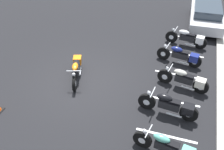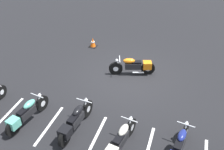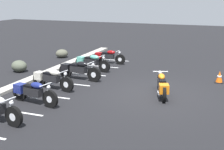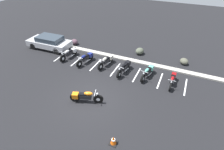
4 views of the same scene
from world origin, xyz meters
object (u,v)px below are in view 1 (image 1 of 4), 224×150
at_px(parked_bike_0, 188,38).
at_px(car_silver, 206,14).
at_px(parked_bike_2, 185,80).
at_px(motorcycle_orange_featured, 76,69).
at_px(parked_bike_4, 168,147).
at_px(parked_bike_1, 181,56).
at_px(parked_bike_3, 171,105).

xyz_separation_m(parked_bike_0, car_silver, (-2.90, 0.78, 0.23)).
xyz_separation_m(parked_bike_0, parked_bike_2, (3.66, 0.19, -0.00)).
height_order(motorcycle_orange_featured, parked_bike_4, motorcycle_orange_featured).
bearing_deg(parked_bike_0, parked_bike_1, 92.94).
bearing_deg(motorcycle_orange_featured, parked_bike_4, 37.63).
height_order(parked_bike_0, car_silver, car_silver).
relative_size(motorcycle_orange_featured, parked_bike_3, 0.93).
relative_size(motorcycle_orange_featured, parked_bike_4, 0.99).
distance_m(parked_bike_2, car_silver, 6.59).
bearing_deg(parked_bike_3, car_silver, -90.75).
bearing_deg(parked_bike_1, parked_bike_2, 110.57).
xyz_separation_m(parked_bike_1, parked_bike_2, (1.83, 0.36, 0.00)).
xyz_separation_m(parked_bike_3, car_silver, (-8.32, 0.96, 0.21)).
bearing_deg(parked_bike_1, car_silver, -91.72).
distance_m(parked_bike_1, car_silver, 4.83).
bearing_deg(car_silver, parked_bike_4, 173.29).
relative_size(motorcycle_orange_featured, parked_bike_0, 0.97).
relative_size(parked_bike_1, car_silver, 0.49).
distance_m(parked_bike_0, parked_bike_1, 1.84).
bearing_deg(motorcycle_orange_featured, parked_bike_3, 57.02).
bearing_deg(car_silver, motorcycle_orange_featured, 141.84).
height_order(motorcycle_orange_featured, car_silver, car_silver).
height_order(parked_bike_1, parked_bike_2, parked_bike_2).
bearing_deg(parked_bike_1, motorcycle_orange_featured, 39.87).
xyz_separation_m(parked_bike_4, car_silver, (-10.20, 0.78, 0.23)).
xyz_separation_m(parked_bike_0, parked_bike_3, (5.42, -0.18, 0.02)).
height_order(parked_bike_0, parked_bike_4, parked_bike_0).
height_order(parked_bike_3, parked_bike_4, parked_bike_3).
bearing_deg(car_silver, parked_bike_0, 162.62).
xyz_separation_m(parked_bike_3, parked_bike_4, (1.88, 0.18, -0.02)).
xyz_separation_m(parked_bike_1, parked_bike_4, (5.47, 0.16, -0.00)).
distance_m(parked_bike_0, car_silver, 3.01).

